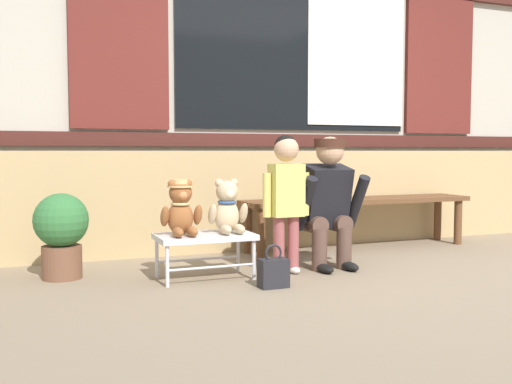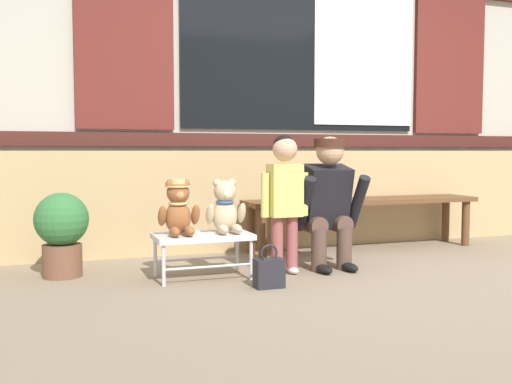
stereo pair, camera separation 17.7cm
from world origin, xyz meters
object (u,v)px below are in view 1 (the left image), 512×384
teddy_bear_with_hat (181,209)px  teddy_bear_plain (228,208)px  small_display_bench (205,239)px  adult_crouching (328,202)px  potted_plant (61,230)px  wooden_bench_long (358,206)px  handbag_on_ground (273,272)px  child_standing (286,188)px

teddy_bear_with_hat → teddy_bear_plain: 0.32m
small_display_bench → teddy_bear_plain: teddy_bear_plain is taller
teddy_bear_plain → adult_crouching: adult_crouching is taller
teddy_bear_with_hat → potted_plant: size_ratio=0.64×
small_display_bench → adult_crouching: size_ratio=0.67×
wooden_bench_long → handbag_on_ground: size_ratio=7.72×
wooden_bench_long → small_display_bench: wooden_bench_long is taller
adult_crouching → teddy_bear_with_hat: bearing=-178.2°
teddy_bear_plain → handbag_on_ground: 0.57m
teddy_bear_plain → adult_crouching: bearing=2.6°
wooden_bench_long → adult_crouching: size_ratio=2.21×
teddy_bear_plain → potted_plant: teddy_bear_plain is taller
small_display_bench → handbag_on_ground: 0.54m
adult_crouching → handbag_on_ground: adult_crouching is taller
child_standing → handbag_on_ground: bearing=-125.5°
small_display_bench → adult_crouching: (0.94, 0.04, 0.21)m
potted_plant → teddy_bear_plain: bearing=-19.3°
child_standing → potted_plant: child_standing is taller
teddy_bear_plain → adult_crouching: 0.78m
child_standing → adult_crouching: child_standing is taller
adult_crouching → child_standing: bearing=-166.8°
potted_plant → child_standing: bearing=-16.1°
teddy_bear_with_hat → teddy_bear_plain: (0.32, -0.00, -0.01)m
small_display_bench → teddy_bear_with_hat: teddy_bear_with_hat is taller
adult_crouching → potted_plant: (-1.82, 0.33, -0.16)m
small_display_bench → child_standing: 0.66m
wooden_bench_long → child_standing: (-1.02, -0.72, 0.22)m
small_display_bench → teddy_bear_with_hat: 0.26m
teddy_bear_with_hat → handbag_on_ground: 0.73m
handbag_on_ground → potted_plant: 1.44m
small_display_bench → potted_plant: (-0.88, 0.37, 0.06)m
small_display_bench → child_standing: child_standing is taller
child_standing → adult_crouching: (0.37, 0.09, -0.11)m
child_standing → handbag_on_ground: size_ratio=3.52×
wooden_bench_long → handbag_on_ground: bearing=-140.0°
wooden_bench_long → adult_crouching: (-0.65, -0.63, 0.11)m
child_standing → potted_plant: 1.53m
teddy_bear_plain → child_standing: (0.41, -0.05, 0.13)m
adult_crouching → potted_plant: size_ratio=1.67×
teddy_bear_plain → small_display_bench: bearing=-179.5°
wooden_bench_long → handbag_on_ground: wooden_bench_long is taller
teddy_bear_with_hat → teddy_bear_plain: size_ratio=1.00×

